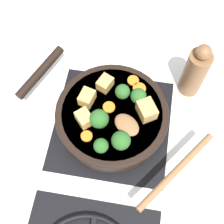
% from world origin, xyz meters
% --- Properties ---
extents(ground_plane, '(2.40, 2.40, 0.00)m').
position_xyz_m(ground_plane, '(0.00, 0.00, 0.00)').
color(ground_plane, white).
extents(front_burner_grate, '(0.31, 0.31, 0.03)m').
position_xyz_m(front_burner_grate, '(0.00, 0.00, 0.01)').
color(front_burner_grate, black).
rests_on(front_burner_grate, ground_plane).
extents(skillet_pan, '(0.40, 0.32, 0.06)m').
position_xyz_m(skillet_pan, '(0.00, -0.00, 0.06)').
color(skillet_pan, black).
rests_on(skillet_pan, front_burner_grate).
extents(wooden_spoon, '(0.25, 0.24, 0.02)m').
position_xyz_m(wooden_spoon, '(-0.11, 0.09, 0.09)').
color(wooden_spoon, brown).
rests_on(wooden_spoon, skillet_pan).
extents(tofu_cube_center_large, '(0.04, 0.05, 0.03)m').
position_xyz_m(tofu_cube_center_large, '(0.07, -0.02, 0.10)').
color(tofu_cube_center_large, tan).
rests_on(tofu_cube_center_large, skillet_pan).
extents(tofu_cube_near_handle, '(0.05, 0.05, 0.03)m').
position_xyz_m(tofu_cube_near_handle, '(0.06, 0.04, 0.10)').
color(tofu_cube_near_handle, tan).
rests_on(tofu_cube_near_handle, skillet_pan).
extents(tofu_cube_east_chunk, '(0.04, 0.05, 0.03)m').
position_xyz_m(tofu_cube_east_chunk, '(0.03, -0.07, 0.10)').
color(tofu_cube_east_chunk, tan).
rests_on(tofu_cube_east_chunk, skillet_pan).
extents(tofu_cube_west_chunk, '(0.06, 0.06, 0.04)m').
position_xyz_m(tofu_cube_west_chunk, '(-0.08, -0.01, 0.10)').
color(tofu_cube_west_chunk, tan).
rests_on(tofu_cube_west_chunk, skillet_pan).
extents(broccoli_floret_near_spoon, '(0.04, 0.04, 0.05)m').
position_xyz_m(broccoli_floret_near_spoon, '(-0.06, -0.04, 0.11)').
color(broccoli_floret_near_spoon, '#709956').
rests_on(broccoli_floret_near_spoon, skillet_pan).
extents(broccoli_floret_center_top, '(0.04, 0.04, 0.05)m').
position_xyz_m(broccoli_floret_center_top, '(-0.02, -0.05, 0.11)').
color(broccoli_floret_center_top, '#709956').
rests_on(broccoli_floret_center_top, skillet_pan).
extents(broccoli_floret_east_rim, '(0.05, 0.05, 0.05)m').
position_xyz_m(broccoli_floret_east_rim, '(0.02, 0.04, 0.11)').
color(broccoli_floret_east_rim, '#709956').
rests_on(broccoli_floret_east_rim, skillet_pan).
extents(broccoli_floret_west_rim, '(0.04, 0.04, 0.04)m').
position_xyz_m(broccoli_floret_west_rim, '(0.01, 0.10, 0.11)').
color(broccoli_floret_west_rim, '#709956').
rests_on(broccoli_floret_west_rim, skillet_pan).
extents(broccoli_floret_north_edge, '(0.05, 0.05, 0.05)m').
position_xyz_m(broccoli_floret_north_edge, '(-0.03, 0.08, 0.11)').
color(broccoli_floret_north_edge, '#709956').
rests_on(broccoli_floret_north_edge, skillet_pan).
extents(carrot_slice_orange_thin, '(0.03, 0.03, 0.01)m').
position_xyz_m(carrot_slice_orange_thin, '(-0.06, -0.08, 0.08)').
color(carrot_slice_orange_thin, orange).
rests_on(carrot_slice_orange_thin, skillet_pan).
extents(carrot_slice_near_center, '(0.03, 0.03, 0.01)m').
position_xyz_m(carrot_slice_near_center, '(0.01, -0.01, 0.08)').
color(carrot_slice_near_center, orange).
rests_on(carrot_slice_near_center, skillet_pan).
extents(carrot_slice_edge_slice, '(0.03, 0.03, 0.01)m').
position_xyz_m(carrot_slice_edge_slice, '(0.05, 0.07, 0.08)').
color(carrot_slice_edge_slice, orange).
rests_on(carrot_slice_edge_slice, skillet_pan).
extents(carrot_slice_under_broccoli, '(0.03, 0.03, 0.01)m').
position_xyz_m(carrot_slice_under_broccoli, '(-0.04, -0.10, 0.08)').
color(carrot_slice_under_broccoli, orange).
rests_on(carrot_slice_under_broccoli, skillet_pan).
extents(pepper_mill, '(0.06, 0.06, 0.19)m').
position_xyz_m(pepper_mill, '(-0.20, -0.15, 0.09)').
color(pepper_mill, brown).
rests_on(pepper_mill, ground_plane).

